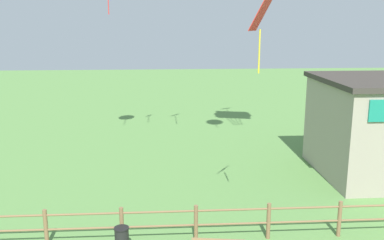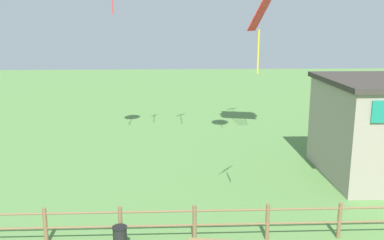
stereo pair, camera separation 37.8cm
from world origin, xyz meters
name	(u,v)px [view 1 (the left image)]	position (x,y,z in m)	size (l,w,h in m)	color
wooden_fence	(196,221)	(0.00, 6.59, 0.73)	(15.03, 0.14, 1.29)	brown
trash_bin	(122,240)	(-2.43, 5.99, 0.44)	(0.49, 0.49, 0.88)	black
kite_red_diamond	(260,21)	(2.01, 6.84, 7.31)	(0.86, 0.97, 2.33)	red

